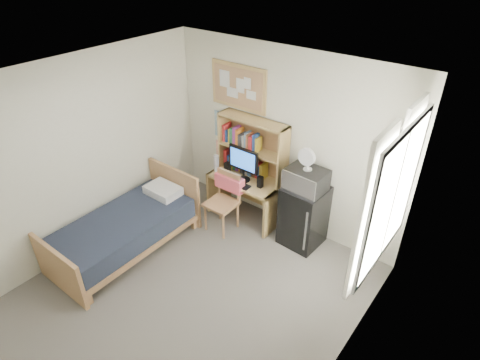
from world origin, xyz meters
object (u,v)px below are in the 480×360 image
Objects in this scene: speaker_left at (227,168)px; bulletin_board at (239,87)px; monitor at (243,165)px; microwave at (307,179)px; desk_chair at (221,203)px; desk at (246,198)px; bed at (125,234)px; mini_fridge at (304,216)px; speaker_right at (260,182)px; desk_fan at (309,160)px.

bulletin_board is at bearing 99.24° from speaker_left.
monitor reaches higher than microwave.
desk_chair is at bearing -62.33° from speaker_left.
bed is at bearing -117.40° from desk.
mini_fridge is 1.33m from speaker_left.
mini_fridge is 5.31× the size of speaker_right.
speaker_right is (1.15, 1.55, 0.51)m from bed.
speaker_right is (0.30, -0.00, -0.18)m from monitor.
mini_fridge is at bearing 3.77° from speaker_left.
monitor reaches higher than mini_fridge.
speaker_right is at bearing -170.41° from mini_fridge.
bulletin_board reaches higher than microwave.
speaker_left is 1.40m from desk_fan.
desk_fan is at bearing 3.76° from monitor.
speaker_right reaches higher than bed.
desk_chair is at bearing -102.95° from monitor.
mini_fridge is 0.47× the size of bed.
desk is 6.50× the size of speaker_right.
desk_chair is 1.31m from microwave.
mini_fridge is at bearing 1.44° from desk.
speaker_right is at bearing -172.06° from desk_fan.
bulletin_board is at bearing 171.70° from mini_fridge.
desk_fan is (1.34, -0.29, -0.59)m from bulletin_board.
monitor is (0.35, -0.34, -0.97)m from bulletin_board.
desk_chair reaches higher than mini_fridge.
desk_fan reaches higher than monitor.
speaker_left is at bearing 180.00° from speaker_right.
monitor is 3.09× the size of speaker_right.
monitor is at bearing -173.70° from microwave.
desk_chair is at bearing -154.19° from microwave.
microwave reaches higher than desk_chair.
desk_fan reaches higher than speaker_right.
speaker_left is (0.05, -0.34, -1.14)m from bulletin_board.
bulletin_board is 1.05× the size of mini_fridge.
mini_fridge is at bearing 41.60° from bed.
mini_fridge is at bearing 90.00° from microwave.
bed is at bearing -135.78° from desk_fan.
mini_fridge is 1.78× the size of microwave.
monitor reaches higher than speaker_right.
mini_fridge is (1.34, -0.27, -1.47)m from bulletin_board.
microwave is at bearing 5.41° from speaker_right.
mini_fridge reaches higher than speaker_right.
bulletin_board is 1.19m from speaker_left.
mini_fridge is 3.14× the size of desk_fan.
bulletin_board is at bearing 141.68° from desk.
desk_chair reaches higher than speaker_right.
desk is 0.53m from speaker_left.
bulletin_board reaches higher than desk.
monitor is at bearing -90.00° from desk.
mini_fridge is at bearing -11.32° from bulletin_board.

